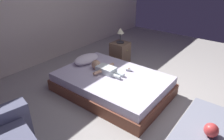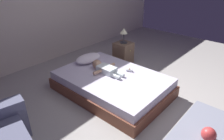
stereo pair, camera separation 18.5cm
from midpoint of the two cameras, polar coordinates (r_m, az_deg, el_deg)
name	(u,v)px [view 2 (the right image)]	position (r m, az deg, el deg)	size (l,w,h in m)	color
ground_plane	(157,108)	(3.42, 13.94, -10.42)	(8.00, 8.00, 0.00)	#A49F9B
wall_behind_bed	(42,6)	(4.89, -17.92, 16.66)	(8.00, 0.12, 2.51)	beige
bed	(112,84)	(3.63, 1.47, -3.93)	(1.33, 1.94, 0.35)	brown
pillow	(88,58)	(4.02, -5.36, 3.25)	(0.56, 0.34, 0.15)	white
baby	(104,68)	(3.64, -0.70, 0.48)	(0.52, 0.67, 0.17)	white
toothbrush	(110,67)	(3.81, 0.89, 0.85)	(0.10, 0.14, 0.02)	#BE2DA3
nightstand	(123,53)	(4.71, 4.30, 4.70)	(0.36, 0.39, 0.50)	#795F49
lamp	(124,33)	(4.55, 4.51, 10.34)	(0.17, 0.17, 0.34)	#333338
rug	(214,135)	(3.24, 28.28, -15.77)	(1.28, 0.96, 0.01)	gray
toy_ball	(209,134)	(3.06, 27.11, -15.77)	(0.19, 0.19, 0.19)	#CE3B3C
baby_bottle	(129,70)	(3.67, 6.33, -0.04)	(0.09, 0.12, 0.07)	white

